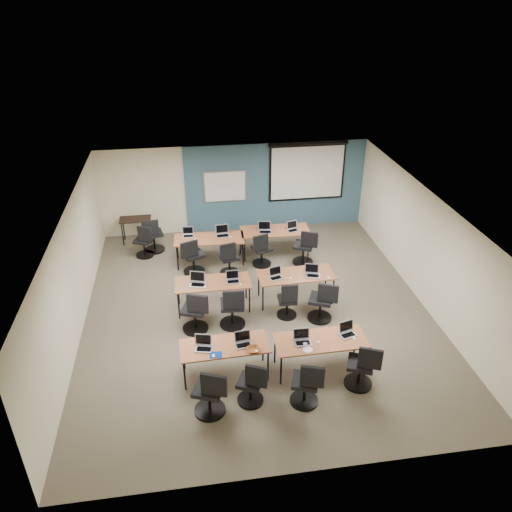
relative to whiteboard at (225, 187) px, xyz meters
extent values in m
cube|color=#6B6354|center=(0.30, -4.43, -1.45)|extent=(8.00, 9.00, 0.02)
cube|color=white|center=(0.30, -4.43, 1.25)|extent=(8.00, 9.00, 0.02)
cube|color=beige|center=(0.30, 0.07, -0.10)|extent=(8.00, 0.04, 2.70)
cube|color=beige|center=(0.30, -8.93, -0.10)|extent=(8.00, 0.04, 2.70)
cube|color=beige|center=(-3.70, -4.43, -0.10)|extent=(0.04, 9.00, 2.70)
cube|color=beige|center=(4.30, -4.43, -0.10)|extent=(0.04, 9.00, 2.70)
cube|color=#3D5977|center=(1.55, 0.04, -0.10)|extent=(5.50, 0.04, 2.70)
cube|color=#B9BDC1|center=(0.00, 0.00, 0.00)|extent=(1.28, 0.02, 0.98)
cube|color=white|center=(0.00, -0.01, 0.00)|extent=(1.20, 0.02, 0.90)
cube|color=black|center=(2.50, -0.02, 0.35)|extent=(2.32, 0.03, 1.82)
cube|color=white|center=(2.50, -0.03, 0.31)|extent=(2.20, 0.02, 1.62)
cylinder|color=black|center=(2.50, -0.03, 1.19)|extent=(2.40, 0.10, 0.10)
cube|color=brown|center=(-0.66, -6.49, -0.73)|extent=(1.72, 0.72, 0.03)
cylinder|color=black|center=(-1.46, -6.79, -1.10)|extent=(0.04, 0.04, 0.70)
cylinder|color=black|center=(0.14, -6.79, -1.10)|extent=(0.04, 0.04, 0.70)
cylinder|color=black|center=(-1.46, -6.19, -1.10)|extent=(0.04, 0.04, 0.70)
cylinder|color=black|center=(0.14, -6.19, -1.10)|extent=(0.04, 0.04, 0.70)
cube|color=olive|center=(1.22, -6.60, -0.73)|extent=(1.81, 0.75, 0.03)
cylinder|color=black|center=(0.37, -6.92, -1.10)|extent=(0.04, 0.04, 0.70)
cylinder|color=black|center=(2.07, -6.92, -1.10)|extent=(0.04, 0.04, 0.70)
cylinder|color=black|center=(0.37, -6.28, -1.10)|extent=(0.04, 0.04, 0.70)
cylinder|color=black|center=(2.07, -6.28, -1.10)|extent=(0.04, 0.04, 0.70)
cube|color=#9E7A43|center=(-0.71, -4.16, -0.73)|extent=(1.76, 0.73, 0.03)
cylinder|color=black|center=(-1.53, -4.47, -1.10)|extent=(0.04, 0.04, 0.70)
cylinder|color=black|center=(0.11, -4.47, -1.10)|extent=(0.04, 0.04, 0.70)
cylinder|color=black|center=(-1.53, -3.85, -1.10)|extent=(0.04, 0.04, 0.70)
cylinder|color=black|center=(0.11, -3.85, -1.10)|extent=(0.04, 0.04, 0.70)
cube|color=brown|center=(1.28, -4.12, -0.73)|extent=(1.82, 0.76, 0.03)
cylinder|color=black|center=(0.43, -4.43, -1.10)|extent=(0.04, 0.04, 0.70)
cylinder|color=black|center=(2.13, -4.43, -1.10)|extent=(0.04, 0.04, 0.70)
cylinder|color=black|center=(0.43, -3.80, -1.10)|extent=(0.04, 0.04, 0.70)
cylinder|color=black|center=(2.13, -3.80, -1.10)|extent=(0.04, 0.04, 0.70)
cube|color=olive|center=(-0.64, -1.91, -0.73)|extent=(1.89, 0.79, 0.03)
cylinder|color=black|center=(-1.53, -2.25, -1.10)|extent=(0.04, 0.04, 0.70)
cylinder|color=black|center=(0.24, -2.25, -1.10)|extent=(0.04, 0.04, 0.70)
cylinder|color=black|center=(-1.53, -1.58, -1.10)|extent=(0.04, 0.04, 0.70)
cylinder|color=black|center=(0.24, -1.58, -1.10)|extent=(0.04, 0.04, 0.70)
cube|color=olive|center=(1.22, -1.69, -0.73)|extent=(1.93, 0.80, 0.03)
cylinder|color=black|center=(0.32, -2.04, -1.10)|extent=(0.04, 0.04, 0.70)
cylinder|color=black|center=(2.12, -2.04, -1.10)|extent=(0.04, 0.04, 0.70)
cylinder|color=black|center=(0.32, -1.35, -1.10)|extent=(0.04, 0.04, 0.70)
cylinder|color=black|center=(2.12, -1.35, -1.10)|extent=(0.04, 0.04, 0.70)
cube|color=silver|center=(-1.06, -6.54, -0.71)|extent=(0.32, 0.23, 0.02)
cube|color=black|center=(-1.06, -6.56, -0.70)|extent=(0.27, 0.14, 0.00)
cube|color=silver|center=(-1.06, -6.42, -0.59)|extent=(0.32, 0.06, 0.22)
cube|color=black|center=(-1.06, -6.42, -0.59)|extent=(0.28, 0.04, 0.18)
ellipsoid|color=white|center=(-0.89, -6.77, -0.71)|extent=(0.07, 0.11, 0.04)
cylinder|color=black|center=(-1.03, -7.41, -1.42)|extent=(0.57, 0.57, 0.05)
cylinder|color=black|center=(-1.03, -7.41, -1.20)|extent=(0.06, 0.06, 0.51)
cube|color=black|center=(-1.03, -7.41, -0.90)|extent=(0.51, 0.51, 0.08)
cube|color=black|center=(-0.95, -7.62, -0.62)|extent=(0.46, 0.06, 0.44)
cube|color=silver|center=(-0.30, -6.54, -0.71)|extent=(0.32, 0.23, 0.02)
cube|color=black|center=(-0.30, -6.56, -0.70)|extent=(0.27, 0.13, 0.00)
cube|color=silver|center=(-0.30, -6.42, -0.59)|extent=(0.32, 0.06, 0.22)
cube|color=black|center=(-0.30, -6.42, -0.59)|extent=(0.28, 0.04, 0.18)
ellipsoid|color=white|center=(-0.07, -6.76, -0.71)|extent=(0.08, 0.10, 0.03)
cylinder|color=black|center=(-0.27, -7.27, -1.42)|extent=(0.49, 0.49, 0.05)
cylinder|color=black|center=(-0.27, -7.27, -1.23)|extent=(0.06, 0.06, 0.44)
cube|color=black|center=(-0.27, -7.27, -0.97)|extent=(0.44, 0.44, 0.08)
cube|color=black|center=(-0.19, -7.45, -0.69)|extent=(0.40, 0.06, 0.44)
cube|color=#B3B3B5|center=(0.85, -6.65, -0.71)|extent=(0.32, 0.23, 0.02)
cube|color=black|center=(0.85, -6.67, -0.70)|extent=(0.27, 0.14, 0.00)
cube|color=#B3B3B5|center=(0.85, -6.52, -0.59)|extent=(0.32, 0.06, 0.22)
cube|color=black|center=(0.85, -6.53, -0.59)|extent=(0.28, 0.04, 0.18)
ellipsoid|color=white|center=(1.15, -6.68, -0.71)|extent=(0.06, 0.09, 0.03)
cylinder|color=black|center=(0.72, -7.44, -1.42)|extent=(0.53, 0.53, 0.05)
cylinder|color=black|center=(0.72, -7.44, -1.22)|extent=(0.06, 0.06, 0.47)
cube|color=black|center=(0.72, -7.44, -0.94)|extent=(0.47, 0.47, 0.08)
cube|color=black|center=(0.78, -7.64, -0.66)|extent=(0.43, 0.06, 0.44)
cube|color=silver|center=(1.78, -6.54, -0.71)|extent=(0.32, 0.23, 0.02)
cube|color=black|center=(1.78, -6.56, -0.70)|extent=(0.27, 0.13, 0.00)
cube|color=silver|center=(1.78, -6.42, -0.59)|extent=(0.32, 0.06, 0.22)
cube|color=black|center=(1.78, -6.42, -0.59)|extent=(0.28, 0.04, 0.18)
ellipsoid|color=white|center=(1.88, -6.67, -0.71)|extent=(0.08, 0.10, 0.03)
cylinder|color=black|center=(1.86, -7.15, -1.42)|extent=(0.55, 0.55, 0.05)
cylinder|color=black|center=(1.86, -7.15, -1.21)|extent=(0.06, 0.06, 0.48)
cube|color=black|center=(1.86, -7.15, -0.93)|extent=(0.48, 0.48, 0.08)
cube|color=black|center=(1.95, -7.35, -0.65)|extent=(0.44, 0.06, 0.44)
cube|color=#B8B8B8|center=(-1.06, -4.24, -0.71)|extent=(0.36, 0.26, 0.02)
cube|color=black|center=(-1.06, -4.26, -0.70)|extent=(0.31, 0.15, 0.00)
cube|color=#B8B8B8|center=(-1.06, -4.10, -0.57)|extent=(0.36, 0.07, 0.25)
cube|color=black|center=(-1.06, -4.11, -0.57)|extent=(0.32, 0.05, 0.20)
ellipsoid|color=white|center=(-0.91, -4.36, -0.71)|extent=(0.09, 0.11, 0.04)
cylinder|color=black|center=(-1.18, -4.93, -1.42)|extent=(0.58, 0.58, 0.05)
cylinder|color=black|center=(-1.18, -4.93, -1.19)|extent=(0.06, 0.06, 0.51)
cube|color=black|center=(-1.18, -4.93, -0.90)|extent=(0.51, 0.51, 0.08)
cube|color=black|center=(-1.11, -5.15, -0.62)|extent=(0.47, 0.06, 0.44)
cube|color=silver|center=(-0.24, -4.23, -0.71)|extent=(0.30, 0.22, 0.02)
cube|color=black|center=(-0.24, -4.25, -0.70)|extent=(0.26, 0.13, 0.00)
cube|color=silver|center=(-0.24, -4.11, -0.59)|extent=(0.30, 0.06, 0.21)
cube|color=black|center=(-0.24, -4.12, -0.59)|extent=(0.27, 0.04, 0.17)
ellipsoid|color=white|center=(-0.09, -4.38, -0.71)|extent=(0.07, 0.10, 0.03)
cylinder|color=black|center=(-0.34, -4.88, -1.42)|extent=(0.58, 0.58, 0.05)
cylinder|color=black|center=(-0.34, -4.88, -1.19)|extent=(0.06, 0.06, 0.51)
cube|color=black|center=(-0.34, -4.88, -0.90)|extent=(0.51, 0.51, 0.08)
cube|color=black|center=(-0.33, -5.12, -0.62)|extent=(0.47, 0.06, 0.44)
cube|color=#BCBCBC|center=(0.78, -4.22, -0.71)|extent=(0.31, 0.22, 0.02)
cube|color=black|center=(0.78, -4.24, -0.70)|extent=(0.26, 0.13, 0.00)
cube|color=#BCBCBC|center=(0.78, -4.10, -0.59)|extent=(0.31, 0.06, 0.21)
cube|color=black|center=(0.78, -4.10, -0.59)|extent=(0.27, 0.04, 0.17)
ellipsoid|color=white|center=(1.11, -4.29, -0.71)|extent=(0.07, 0.10, 0.03)
cylinder|color=black|center=(0.95, -4.72, -1.42)|extent=(0.46, 0.46, 0.05)
cylinder|color=black|center=(0.95, -4.72, -1.24)|extent=(0.06, 0.06, 0.41)
cube|color=black|center=(0.95, -4.72, -1.00)|extent=(0.41, 0.41, 0.08)
cube|color=black|center=(0.96, -4.91, -0.72)|extent=(0.38, 0.06, 0.44)
cube|color=#A4A4AE|center=(1.66, -4.25, -0.71)|extent=(0.33, 0.24, 0.02)
cube|color=black|center=(1.66, -4.27, -0.70)|extent=(0.28, 0.14, 0.00)
cube|color=#A4A4AE|center=(1.66, -4.12, -0.58)|extent=(0.33, 0.06, 0.23)
cube|color=black|center=(1.66, -4.13, -0.58)|extent=(0.29, 0.04, 0.19)
ellipsoid|color=white|center=(2.00, -4.40, -0.71)|extent=(0.08, 0.11, 0.04)
cylinder|color=black|center=(1.68, -4.95, -1.42)|extent=(0.57, 0.57, 0.05)
cylinder|color=black|center=(1.68, -4.95, -1.20)|extent=(0.06, 0.06, 0.50)
cube|color=black|center=(1.68, -4.95, -0.91)|extent=(0.50, 0.50, 0.08)
cube|color=black|center=(1.77, -5.16, -0.63)|extent=(0.46, 0.06, 0.44)
cube|color=silver|center=(-1.20, -1.71, -0.71)|extent=(0.30, 0.22, 0.02)
cube|color=black|center=(-1.20, -1.73, -0.70)|extent=(0.26, 0.13, 0.00)
cube|color=silver|center=(-1.20, -1.60, -0.59)|extent=(0.30, 0.06, 0.21)
cube|color=black|center=(-1.20, -1.60, -0.59)|extent=(0.26, 0.04, 0.17)
ellipsoid|color=white|center=(-1.01, -1.93, -0.71)|extent=(0.06, 0.09, 0.03)
cylinder|color=black|center=(-1.11, -2.42, -1.42)|extent=(0.57, 0.57, 0.05)
cylinder|color=black|center=(-1.11, -2.42, -1.20)|extent=(0.06, 0.06, 0.51)
cube|color=black|center=(-1.11, -2.42, -0.90)|extent=(0.51, 0.51, 0.08)
cube|color=black|center=(-1.19, -2.64, -0.62)|extent=(0.46, 0.06, 0.44)
cube|color=#A7A7B3|center=(-0.26, -1.83, -0.71)|extent=(0.36, 0.26, 0.02)
cube|color=black|center=(-0.26, -1.85, -0.70)|extent=(0.31, 0.15, 0.00)
cube|color=#A7A7B3|center=(-0.26, -1.69, -0.57)|extent=(0.36, 0.07, 0.25)
cube|color=black|center=(-0.26, -1.70, -0.57)|extent=(0.32, 0.05, 0.21)
ellipsoid|color=white|center=(-0.05, -1.94, -0.71)|extent=(0.09, 0.11, 0.03)
cylinder|color=black|center=(-0.17, -2.62, -1.42)|extent=(0.52, 0.52, 0.05)
cylinder|color=black|center=(-0.17, -2.62, -1.22)|extent=(0.06, 0.06, 0.46)
cube|color=black|center=(-0.17, -2.62, -0.95)|extent=(0.46, 0.46, 0.08)
cube|color=black|center=(-0.22, -2.82, -0.67)|extent=(0.42, 0.06, 0.44)
cube|color=#B2B2BE|center=(0.93, -1.79, -0.71)|extent=(0.35, 0.26, 0.02)
cube|color=black|center=(0.93, -1.81, -0.70)|extent=(0.30, 0.15, 0.00)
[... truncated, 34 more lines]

